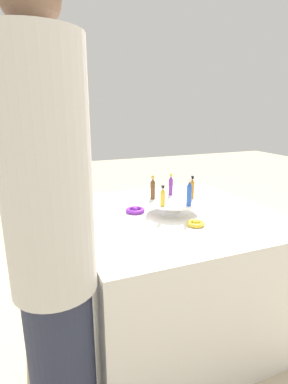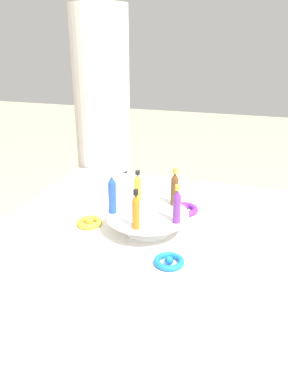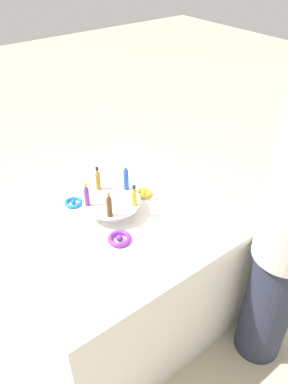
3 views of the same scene
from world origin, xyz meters
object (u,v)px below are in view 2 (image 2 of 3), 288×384
Objects in this scene: bottle_brown at (175,188)px; ribbon_bow_purple at (184,209)px; bottle_purple at (177,206)px; person_figure at (104,141)px; bottle_gold at (138,186)px; bottle_blue at (112,194)px; bottle_amber at (135,211)px; display_stand at (147,219)px; ribbon_bow_gold at (89,222)px; ribbon_bow_blue at (169,261)px.

bottle_brown is 1.25× the size of ribbon_bow_purple.
person_figure is (-0.71, -0.55, -0.02)m from bottle_purple.
bottle_purple is 0.13m from bottle_brown.
bottle_blue is (0.13, -0.04, 0.02)m from bottle_gold.
person_figure is at bearing -154.42° from bottle_blue.
bottle_brown reaches higher than bottle_amber.
bottle_brown is at bearing -10.26° from ribbon_bow_purple.
bottle_gold is 0.74× the size of bottle_blue.
bottle_amber reaches higher than display_stand.
ribbon_bow_purple is at bearing 155.15° from display_stand.
bottle_purple reaches higher than bottle_gold.
bottle_brown reaches higher than bottle_gold.
bottle_brown is at bearing 142.60° from display_stand.
bottle_gold is 0.21m from ribbon_bow_gold.
bottle_brown is (-0.21, 0.07, 0.00)m from bottle_amber.
display_stand is 0.81m from person_figure.
bottle_brown is 0.78m from person_figure.
bottle_purple reaches higher than display_stand.
display_stand is 0.14m from bottle_gold.
ribbon_bow_gold is 0.05× the size of person_figure.
bottle_brown is 1.22× the size of bottle_gold.
ribbon_bow_gold is 0.84× the size of ribbon_bow_purple.
bottle_purple is at bearing 70.60° from display_stand.
bottle_purple is at bearing 4.39° from person_figure.
ribbon_bow_gold is at bearing -14.49° from person_figure.
bottle_blue reaches higher than bottle_gold.
bottle_gold is (-0.21, -0.06, -0.01)m from bottle_amber.
display_stand is 0.15m from bottle_blue.
display_stand is at bearing 0.00° from person_figure.
ribbon_bow_blue is (0.13, 0.01, -0.12)m from bottle_purple.
ribbon_bow_blue is (0.26, 0.18, -0.11)m from bottle_gold.
person_figure reaches higher than bottle_brown.
bottle_gold reaches higher than display_stand.
bottle_amber is 0.25m from ribbon_bow_gold.
bottle_gold is (-0.09, -0.07, 0.07)m from display_stand.
bottle_amber reaches higher than bottle_gold.
bottle_blue reaches higher than bottle_brown.
bottle_amber is 0.08× the size of person_figure.
ribbon_bow_gold is 0.36m from ribbon_bow_blue.
ribbon_bow_blue is at bearing 34.95° from bottle_gold.
ribbon_bow_gold is (0.11, -0.14, -0.11)m from bottle_gold.
bottle_brown is 0.90× the size of bottle_blue.
display_stand is 2.19× the size of bottle_purple.
display_stand is 2.61× the size of ribbon_bow_purple.
ribbon_bow_blue is 0.36m from ribbon_bow_purple.
bottle_amber is 1.17× the size of bottle_gold.
bottle_blue is 1.64× the size of ribbon_bow_blue.
bottle_blue is at bearing -91.40° from bottle_purple.
ribbon_bow_purple is (-0.10, 0.02, -0.12)m from bottle_brown.
ribbon_bow_blue is at bearing 65.15° from ribbon_bow_gold.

